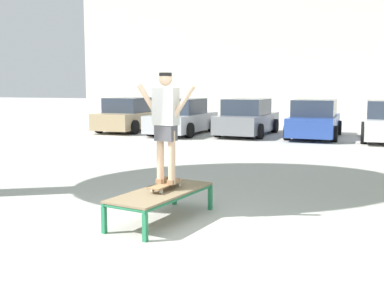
{
  "coord_description": "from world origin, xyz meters",
  "views": [
    {
      "loc": [
        2.55,
        -5.53,
        2.06
      ],
      "look_at": [
        -0.02,
        2.43,
        1.0
      ],
      "focal_mm": 43.7,
      "sensor_mm": 36.0,
      "label": 1
    }
  ],
  "objects_px": {
    "skateboard": "(166,185)",
    "car_tan": "(130,116)",
    "car_grey": "(247,118)",
    "skater": "(166,120)",
    "skate_box": "(162,194)",
    "car_blue": "(314,120)",
    "car_silver": "(182,118)"
  },
  "relations": [
    {
      "from": "skateboard",
      "to": "skate_box",
      "type": "bearing_deg",
      "value": -102.09
    },
    {
      "from": "skater",
      "to": "car_blue",
      "type": "relative_size",
      "value": 0.4
    },
    {
      "from": "car_tan",
      "to": "car_grey",
      "type": "bearing_deg",
      "value": -1.24
    },
    {
      "from": "car_grey",
      "to": "car_blue",
      "type": "distance_m",
      "value": 2.7
    },
    {
      "from": "car_tan",
      "to": "car_blue",
      "type": "distance_m",
      "value": 8.09
    },
    {
      "from": "car_grey",
      "to": "skate_box",
      "type": "bearing_deg",
      "value": -84.65
    },
    {
      "from": "skate_box",
      "to": "car_grey",
      "type": "relative_size",
      "value": 0.47
    },
    {
      "from": "skateboard",
      "to": "car_grey",
      "type": "distance_m",
      "value": 12.53
    },
    {
      "from": "car_blue",
      "to": "skate_box",
      "type": "bearing_deg",
      "value": -96.93
    },
    {
      "from": "car_tan",
      "to": "car_grey",
      "type": "relative_size",
      "value": 0.98
    },
    {
      "from": "skate_box",
      "to": "car_grey",
      "type": "height_order",
      "value": "car_grey"
    },
    {
      "from": "car_tan",
      "to": "car_grey",
      "type": "xyz_separation_m",
      "value": [
        5.39,
        -0.12,
        0.0
      ]
    },
    {
      "from": "car_tan",
      "to": "car_silver",
      "type": "distance_m",
      "value": 2.76
    },
    {
      "from": "skater",
      "to": "car_blue",
      "type": "distance_m",
      "value": 12.47
    },
    {
      "from": "skate_box",
      "to": "car_silver",
      "type": "relative_size",
      "value": 0.47
    },
    {
      "from": "skate_box",
      "to": "skater",
      "type": "xyz_separation_m",
      "value": [
        0.03,
        0.13,
        1.12
      ]
    },
    {
      "from": "skate_box",
      "to": "car_blue",
      "type": "height_order",
      "value": "car_blue"
    },
    {
      "from": "car_blue",
      "to": "skateboard",
      "type": "bearing_deg",
      "value": -96.88
    },
    {
      "from": "car_silver",
      "to": "car_blue",
      "type": "relative_size",
      "value": 1.01
    },
    {
      "from": "skate_box",
      "to": "skateboard",
      "type": "relative_size",
      "value": 2.46
    },
    {
      "from": "skateboard",
      "to": "skater",
      "type": "distance_m",
      "value": 0.99
    },
    {
      "from": "car_silver",
      "to": "skate_box",
      "type": "bearing_deg",
      "value": -72.29
    },
    {
      "from": "skateboard",
      "to": "car_blue",
      "type": "distance_m",
      "value": 12.45
    },
    {
      "from": "skater",
      "to": "car_grey",
      "type": "bearing_deg",
      "value": 95.52
    },
    {
      "from": "skate_box",
      "to": "car_blue",
      "type": "xyz_separation_m",
      "value": [
        1.52,
        12.48,
        0.28
      ]
    },
    {
      "from": "skateboard",
      "to": "car_silver",
      "type": "bearing_deg",
      "value": 108.0
    },
    {
      "from": "skater",
      "to": "car_silver",
      "type": "height_order",
      "value": "skater"
    },
    {
      "from": "skateboard",
      "to": "car_silver",
      "type": "relative_size",
      "value": 0.19
    },
    {
      "from": "skateboard",
      "to": "car_tan",
      "type": "relative_size",
      "value": 0.19
    },
    {
      "from": "skater",
      "to": "skate_box",
      "type": "bearing_deg",
      "value": -102.05
    },
    {
      "from": "skateboard",
      "to": "car_silver",
      "type": "height_order",
      "value": "car_silver"
    },
    {
      "from": "car_tan",
      "to": "skate_box",
      "type": "bearing_deg",
      "value": -62.69
    }
  ]
}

